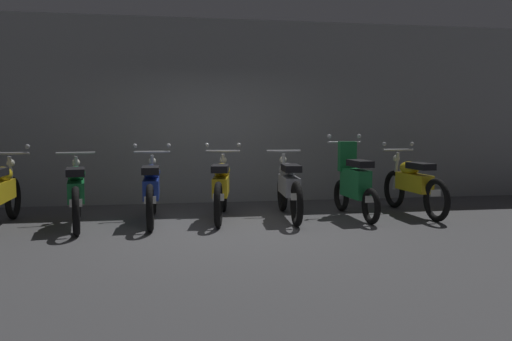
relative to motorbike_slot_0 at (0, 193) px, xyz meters
The scene contains 9 objects.
ground_plane 3.24m from the motorbike_slot_0, 13.31° to the right, with size 80.00×80.00×0.00m, color #4C4C4F.
back_wall 3.86m from the motorbike_slot_0, 32.14° to the left, with size 16.00×0.30×3.37m, color gray.
motorbike_slot_0 is the anchor object (origin of this frame).
motorbike_slot_1 1.04m from the motorbike_slot_0, ahead, with size 0.59×1.94×1.03m.
motorbike_slot_2 2.08m from the motorbike_slot_0, ahead, with size 0.59×1.95×1.15m.
motorbike_slot_3 3.12m from the motorbike_slot_0, ahead, with size 0.58×1.94×1.15m.
motorbike_slot_4 4.15m from the motorbike_slot_0, ahead, with size 0.56×1.95×1.03m.
motorbike_slot_5 5.18m from the motorbike_slot_0, ahead, with size 0.59×1.68×1.29m.
motorbike_slot_6 6.22m from the motorbike_slot_0, ahead, with size 0.59×1.95×1.15m.
Camera 1 is at (-0.68, -6.64, 1.42)m, focal length 34.87 mm.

